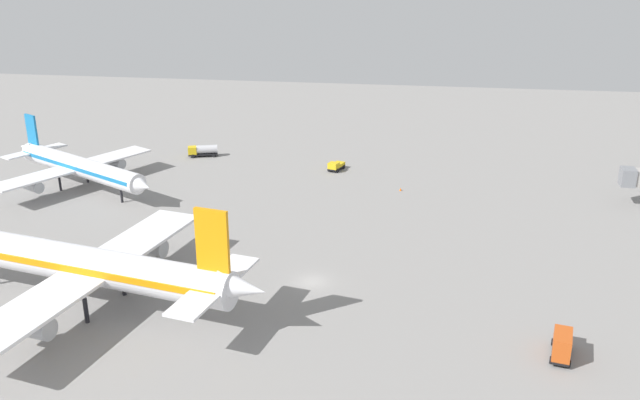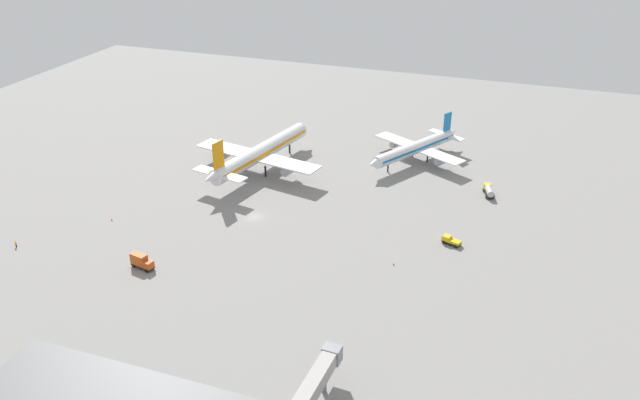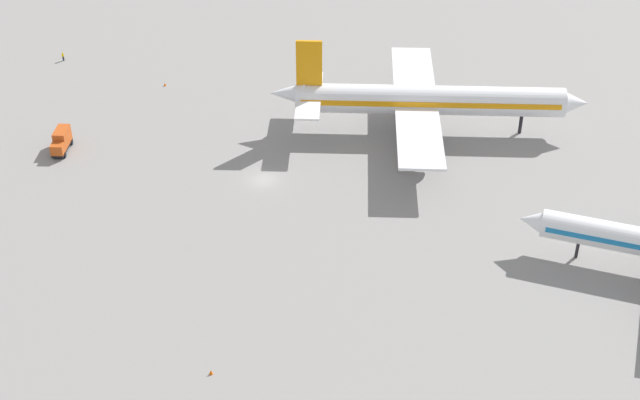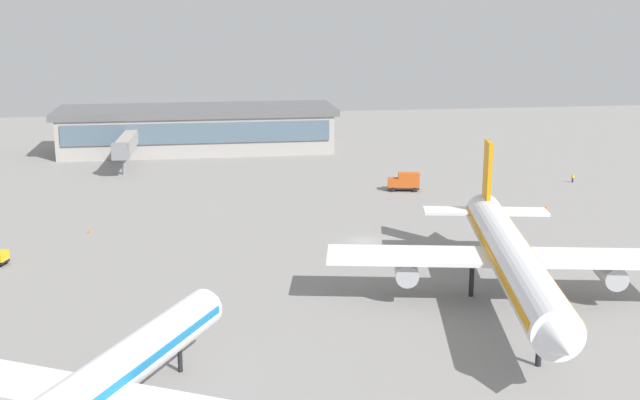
# 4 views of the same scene
# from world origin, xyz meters

# --- Properties ---
(ground) EXTENTS (288.00, 288.00, 0.00)m
(ground) POSITION_xyz_m (0.00, 0.00, 0.00)
(ground) COLOR gray
(terminal_building) EXTENTS (62.67, 20.28, 10.01)m
(terminal_building) POSITION_xyz_m (22.89, -77.94, 5.10)
(terminal_building) COLOR #9E9993
(terminal_building) RESTS_ON ground
(airplane_at_gate) EXTENTS (40.98, 50.44, 15.45)m
(airplane_at_gate) POSITION_xyz_m (-10.54, 27.30, 5.62)
(airplane_at_gate) COLOR white
(airplane_at_gate) RESTS_ON ground
(airplane_taxiing) EXTENTS (30.51, 36.55, 12.15)m
(airplane_taxiing) POSITION_xyz_m (31.04, 49.38, 4.42)
(airplane_taxiing) COLOR white
(airplane_taxiing) RESTS_ON ground
(catering_truck) EXTENTS (5.87, 3.10, 3.30)m
(catering_truck) POSITION_xyz_m (-13.61, -30.20, 1.70)
(catering_truck) COLOR black
(catering_truck) RESTS_ON ground
(ground_crew_worker) EXTENTS (0.57, 0.46, 1.67)m
(ground_crew_worker) POSITION_xyz_m (-46.80, -32.45, 0.85)
(ground_crew_worker) COLOR #1E2338
(ground_crew_worker) RESTS_ON ground
(jet_bridge) EXTENTS (3.83, 20.01, 6.74)m
(jet_bridge) POSITION_xyz_m (37.36, -57.67, 5.13)
(jet_bridge) COLOR #9E9993
(jet_bridge) RESTS_ON ground
(safety_cone_near_gate) EXTENTS (0.44, 0.44, 0.60)m
(safety_cone_near_gate) POSITION_xyz_m (39.12, -10.16, 0.30)
(safety_cone_near_gate) COLOR #EA590C
(safety_cone_near_gate) RESTS_ON ground
(safety_cone_mid_apron) EXTENTS (0.44, 0.44, 0.60)m
(safety_cone_mid_apron) POSITION_xyz_m (-33.35, -13.95, 0.30)
(safety_cone_mid_apron) COLOR #EA590C
(safety_cone_mid_apron) RESTS_ON ground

